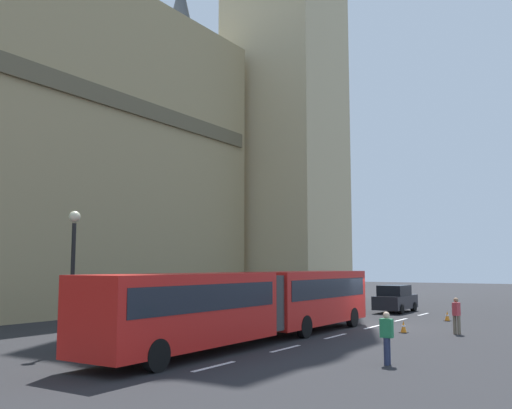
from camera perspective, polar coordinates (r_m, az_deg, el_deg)
ground_plane at (r=30.92m, az=11.76°, el=-11.96°), size 160.00×160.00×0.00m
lane_centre_marking at (r=28.65m, az=9.97°, el=-12.46°), size 25.20×0.16×0.01m
articulated_bus at (r=24.24m, az=0.06°, el=-9.57°), size 18.25×2.54×2.90m
sedan_lead at (r=40.56m, az=13.86°, el=-9.21°), size 4.40×1.86×1.85m
traffic_cone_west at (r=28.41m, az=14.64°, el=-11.84°), size 0.36×0.36×0.58m
traffic_cone_middle at (r=35.11m, az=18.71°, el=-10.60°), size 0.36×0.36×0.58m
street_lamp at (r=22.70m, az=-17.97°, el=-6.20°), size 0.44×0.44×5.27m
pedestrian_near_cones at (r=19.28m, az=13.03°, el=-12.78°), size 0.36×0.41×1.69m
pedestrian_by_kerb at (r=28.51m, az=19.54°, el=-10.40°), size 0.44×0.36×1.69m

